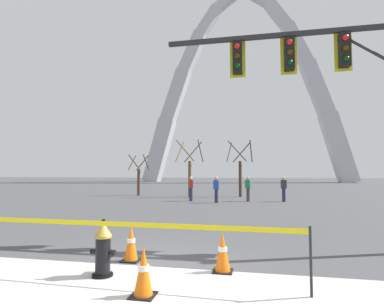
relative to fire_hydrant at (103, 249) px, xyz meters
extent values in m
plane|color=#474749|center=(0.70, 0.52, -0.47)|extent=(240.00, 240.00, 0.00)
cylinder|color=black|center=(0.00, -0.01, -0.44)|extent=(0.36, 0.36, 0.05)
cylinder|color=black|center=(0.00, -0.01, -0.11)|extent=(0.26, 0.26, 0.62)
cylinder|color=#A8842D|center=(0.00, -0.01, 0.22)|extent=(0.30, 0.30, 0.04)
cone|color=#A8842D|center=(0.00, -0.01, 0.35)|extent=(0.30, 0.30, 0.22)
cylinder|color=black|center=(0.00, -0.01, 0.49)|extent=(0.06, 0.06, 0.06)
cylinder|color=black|center=(-0.18, -0.01, -0.04)|extent=(0.10, 0.09, 0.09)
cylinder|color=black|center=(0.18, -0.01, -0.04)|extent=(0.10, 0.09, 0.09)
cylinder|color=black|center=(0.00, 0.19, -0.14)|extent=(0.13, 0.14, 0.13)
cylinder|color=black|center=(0.00, 0.27, -0.14)|extent=(0.15, 0.03, 0.15)
cylinder|color=#232326|center=(3.42, -0.26, 0.05)|extent=(0.04, 0.04, 1.03)
cube|color=yellow|center=(0.63, -0.19, 0.48)|extent=(5.58, 0.14, 0.08)
cube|color=black|center=(0.11, 0.99, -0.45)|extent=(0.36, 0.36, 0.03)
cone|color=orange|center=(0.11, 0.99, -0.09)|extent=(0.28, 0.28, 0.70)
cylinder|color=white|center=(0.11, 0.99, -0.05)|extent=(0.17, 0.17, 0.08)
cube|color=black|center=(2.04, 0.64, -0.45)|extent=(0.36, 0.36, 0.03)
cone|color=orange|center=(2.04, 0.64, -0.09)|extent=(0.28, 0.28, 0.70)
cylinder|color=white|center=(2.04, 0.64, -0.05)|extent=(0.17, 0.17, 0.08)
cube|color=black|center=(1.01, -0.71, -0.45)|extent=(0.36, 0.36, 0.03)
cone|color=orange|center=(1.01, -0.71, -0.09)|extent=(0.28, 0.28, 0.70)
cylinder|color=white|center=(1.01, -0.71, -0.05)|extent=(0.17, 0.17, 0.08)
cube|color=#232326|center=(4.01, 3.47, 5.13)|extent=(7.60, 0.12, 0.12)
cylinder|color=#232326|center=(5.53, 3.47, 4.58)|extent=(1.11, 0.08, 0.81)
cube|color=black|center=(5.01, 3.47, 4.58)|extent=(0.26, 0.24, 0.90)
cube|color=gold|center=(5.01, 3.61, 4.58)|extent=(0.44, 0.03, 1.04)
sphere|color=red|center=(5.01, 3.34, 4.86)|extent=(0.16, 0.16, 0.16)
sphere|color=#392706|center=(5.01, 3.34, 4.58)|extent=(0.16, 0.16, 0.16)
sphere|color=black|center=(5.01, 3.34, 4.30)|extent=(0.16, 0.16, 0.16)
cube|color=black|center=(3.61, 3.47, 4.58)|extent=(0.26, 0.24, 0.90)
cube|color=gold|center=(3.61, 3.61, 4.58)|extent=(0.44, 0.03, 1.04)
sphere|color=red|center=(3.61, 3.34, 4.86)|extent=(0.16, 0.16, 0.16)
sphere|color=#392706|center=(3.61, 3.34, 4.58)|extent=(0.16, 0.16, 0.16)
sphere|color=black|center=(3.61, 3.34, 4.30)|extent=(0.16, 0.16, 0.16)
cube|color=black|center=(2.21, 3.47, 4.58)|extent=(0.26, 0.24, 0.90)
cube|color=gold|center=(2.21, 3.61, 4.58)|extent=(0.44, 0.03, 1.04)
sphere|color=red|center=(2.21, 3.34, 4.86)|extent=(0.16, 0.16, 0.16)
sphere|color=#392706|center=(2.21, 3.34, 4.58)|extent=(0.16, 0.16, 0.16)
sphere|color=black|center=(2.21, 3.34, 4.30)|extent=(0.16, 0.16, 0.16)
cube|color=#B2B5BC|center=(-17.54, 59.55, 6.24)|extent=(6.82, 3.26, 14.36)
cube|color=#B2B5BC|center=(-13.89, 59.55, 18.31)|extent=(6.45, 2.92, 11.76)
cube|color=#B2B5BC|center=(-10.24, 59.55, 27.69)|extent=(6.04, 2.58, 9.20)
cube|color=#B2B5BC|center=(-6.60, 59.55, 34.40)|extent=(5.55, 2.23, 6.70)
cube|color=#B2B5BC|center=(-2.95, 59.55, 38.42)|extent=(4.85, 1.89, 4.26)
cube|color=#B2B5BC|center=(8.00, 59.55, 34.40)|extent=(5.55, 2.23, 6.70)
cube|color=#B2B5BC|center=(11.65, 59.55, 27.69)|extent=(6.04, 2.58, 9.20)
cube|color=#B2B5BC|center=(15.30, 59.55, 18.31)|extent=(6.45, 2.92, 11.76)
cube|color=#B2B5BC|center=(18.95, 59.55, 6.24)|extent=(6.82, 3.26, 14.36)
cylinder|color=#473323|center=(-6.60, 18.81, 0.59)|extent=(0.24, 0.24, 2.11)
cylinder|color=#473323|center=(-7.24, 18.94, 2.21)|extent=(0.31, 1.15, 1.27)
cylinder|color=#473323|center=(-5.95, 18.74, 2.21)|extent=(0.19, 1.16, 1.27)
cylinder|color=#473323|center=(-6.53, 19.46, 2.21)|extent=(1.16, 0.19, 1.27)
cylinder|color=#473323|center=(-6.74, 18.17, 2.21)|extent=(1.15, 0.33, 1.27)
cylinder|color=brown|center=(-2.20, 18.13, 0.91)|extent=(0.24, 0.24, 2.75)
cylinder|color=brown|center=(-3.04, 18.30, 3.03)|extent=(0.37, 1.48, 1.64)
cylinder|color=brown|center=(-1.35, 18.05, 3.03)|extent=(0.23, 1.49, 1.64)
cylinder|color=brown|center=(-2.11, 18.99, 3.03)|extent=(1.49, 0.23, 1.64)
cylinder|color=brown|center=(-2.38, 17.30, 3.03)|extent=(1.47, 0.40, 1.64)
cylinder|color=#473323|center=(1.60, 19.00, 0.90)|extent=(0.24, 0.24, 2.74)
cylinder|color=#473323|center=(0.77, 19.16, 3.02)|extent=(0.37, 1.47, 1.64)
cylinder|color=#473323|center=(2.45, 18.91, 3.02)|extent=(0.23, 1.49, 1.64)
cylinder|color=#473323|center=(1.69, 19.84, 3.02)|extent=(1.49, 0.23, 1.64)
cylinder|color=#473323|center=(1.42, 18.16, 3.02)|extent=(1.47, 0.40, 1.64)
cylinder|color=#38383D|center=(2.25, 15.13, -0.05)|extent=(0.22, 0.22, 0.84)
cube|color=#23754C|center=(2.25, 15.13, 0.64)|extent=(0.39, 0.31, 0.54)
sphere|color=tan|center=(2.25, 15.13, 1.02)|extent=(0.20, 0.20, 0.20)
cylinder|color=#232847|center=(-1.41, 14.70, -0.05)|extent=(0.22, 0.22, 0.84)
cube|color=#B22323|center=(-1.41, 14.70, 0.64)|extent=(0.31, 0.39, 0.54)
sphere|color=beige|center=(-1.41, 14.70, 1.02)|extent=(0.20, 0.20, 0.20)
cylinder|color=#232847|center=(4.49, 15.42, -0.05)|extent=(0.22, 0.22, 0.84)
cube|color=#333338|center=(4.49, 15.42, 0.64)|extent=(0.36, 0.24, 0.54)
sphere|color=tan|center=(4.49, 15.42, 1.02)|extent=(0.20, 0.20, 0.20)
cylinder|color=#232847|center=(0.36, 13.84, -0.05)|extent=(0.22, 0.22, 0.84)
cube|color=#2D4C99|center=(0.36, 13.84, 0.64)|extent=(0.36, 0.24, 0.54)
sphere|color=tan|center=(0.36, 13.84, 1.02)|extent=(0.20, 0.20, 0.20)
camera|label=1|loc=(2.61, -5.11, 1.34)|focal=28.88mm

